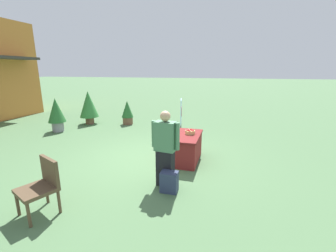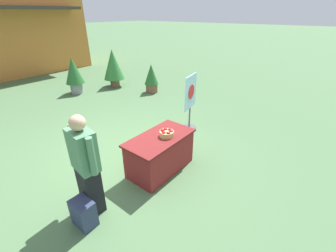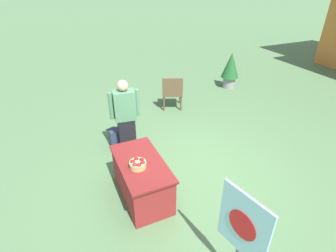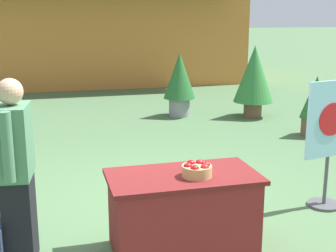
% 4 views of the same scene
% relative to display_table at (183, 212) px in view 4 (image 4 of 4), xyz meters
% --- Properties ---
extents(ground_plane, '(120.00, 120.00, 0.00)m').
position_rel_display_table_xyz_m(ground_plane, '(-0.18, 0.98, -0.36)').
color(ground_plane, '#4C7047').
extents(storefront_building, '(9.14, 4.87, 4.71)m').
position_rel_display_table_xyz_m(storefront_building, '(0.21, 11.27, 1.99)').
color(storefront_building, '#C67533').
rests_on(storefront_building, ground_plane).
extents(display_table, '(1.33, 0.71, 0.72)m').
position_rel_display_table_xyz_m(display_table, '(0.00, 0.00, 0.00)').
color(display_table, maroon).
rests_on(display_table, ground_plane).
extents(apple_basket, '(0.26, 0.26, 0.13)m').
position_rel_display_table_xyz_m(apple_basket, '(0.10, -0.08, 0.42)').
color(apple_basket, tan).
rests_on(apple_basket, display_table).
extents(person_visitor, '(0.31, 0.61, 1.60)m').
position_rel_display_table_xyz_m(person_visitor, '(-1.40, 0.16, 0.45)').
color(person_visitor, black).
rests_on(person_visitor, ground_plane).
extents(poster_board, '(0.64, 0.36, 1.41)m').
position_rel_display_table_xyz_m(poster_board, '(1.81, 0.55, 0.43)').
color(poster_board, '#4C4C51').
rests_on(poster_board, ground_plane).
extents(potted_plant_far_left, '(0.66, 0.66, 1.31)m').
position_rel_display_table_xyz_m(potted_plant_far_left, '(1.54, 5.48, 0.39)').
color(potted_plant_far_left, gray).
rests_on(potted_plant_far_left, ground_plane).
extents(potted_plant_near_left, '(0.52, 0.52, 1.06)m').
position_rel_display_table_xyz_m(potted_plant_near_left, '(3.38, 3.33, 0.20)').
color(potted_plant_near_left, brown).
rests_on(potted_plant_near_left, ground_plane).
extents(potted_plant_far_right, '(0.81, 0.81, 1.47)m').
position_rel_display_table_xyz_m(potted_plant_far_right, '(2.99, 5.01, 0.49)').
color(potted_plant_far_right, brown).
rests_on(potted_plant_far_right, ground_plane).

